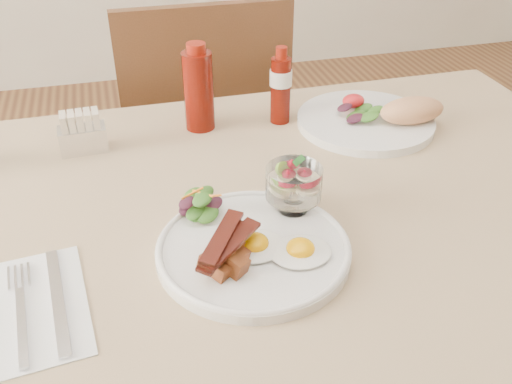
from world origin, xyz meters
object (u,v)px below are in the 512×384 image
at_px(hot_sauce_bottle, 281,86).
at_px(sugar_caddy, 82,134).
at_px(main_plate, 253,250).
at_px(fruit_cup, 294,183).
at_px(chair_far, 203,141).
at_px(ketchup_bottle, 198,89).
at_px(second_plate, 376,118).
at_px(table, 270,248).

relative_size(hot_sauce_bottle, sugar_caddy, 1.79).
distance_m(main_plate, fruit_cup, 0.12).
bearing_deg(chair_far, ketchup_bottle, -99.41).
xyz_separation_m(second_plate, sugar_caddy, (-0.58, 0.05, 0.02)).
height_order(fruit_cup, second_plate, fruit_cup).
relative_size(second_plate, ketchup_bottle, 1.64).
bearing_deg(sugar_caddy, main_plate, -61.40).
bearing_deg(main_plate, second_plate, 43.81).
distance_m(ketchup_bottle, sugar_caddy, 0.24).
bearing_deg(table, sugar_caddy, 137.25).
xyz_separation_m(table, hot_sauce_bottle, (0.10, 0.29, 0.17)).
bearing_deg(chair_far, second_plate, -57.17).
bearing_deg(hot_sauce_bottle, second_plate, -21.32).
xyz_separation_m(main_plate, fruit_cup, (0.08, 0.07, 0.06)).
distance_m(chair_far, main_plate, 0.81).
height_order(table, sugar_caddy, sugar_caddy).
xyz_separation_m(table, second_plate, (0.29, 0.22, 0.11)).
relative_size(ketchup_bottle, sugar_caddy, 1.98).
bearing_deg(ketchup_bottle, second_plate, -13.98).
bearing_deg(hot_sauce_bottle, chair_far, 105.61).
relative_size(main_plate, sugar_caddy, 3.18).
height_order(chair_far, main_plate, chair_far).
height_order(table, chair_far, chair_far).
relative_size(chair_far, main_plate, 3.32).
distance_m(chair_far, fruit_cup, 0.76).
xyz_separation_m(main_plate, ketchup_bottle, (-0.00, 0.42, 0.07)).
height_order(fruit_cup, sugar_caddy, fruit_cup).
distance_m(fruit_cup, ketchup_bottle, 0.36).
height_order(chair_far, ketchup_bottle, chair_far).
bearing_deg(table, second_plate, 37.29).
relative_size(table, fruit_cup, 15.21).
bearing_deg(ketchup_bottle, main_plate, -89.84).
distance_m(main_plate, ketchup_bottle, 0.42).
bearing_deg(second_plate, main_plate, -136.19).
distance_m(hot_sauce_bottle, sugar_caddy, 0.40).
height_order(table, main_plate, main_plate).
bearing_deg(fruit_cup, sugar_caddy, 135.47).
xyz_separation_m(chair_far, main_plate, (-0.06, -0.78, 0.24)).
xyz_separation_m(table, ketchup_bottle, (-0.06, 0.30, 0.17)).
distance_m(table, ketchup_bottle, 0.35).
height_order(table, second_plate, second_plate).
bearing_deg(hot_sauce_bottle, ketchup_bottle, 174.77).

